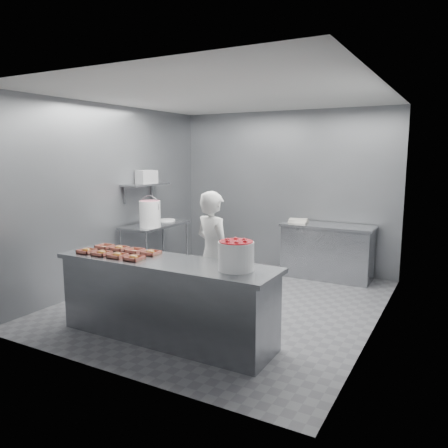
{
  "coord_description": "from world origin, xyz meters",
  "views": [
    {
      "loc": [
        2.82,
        -5.12,
        2.06
      ],
      "look_at": [
        0.11,
        -0.2,
        1.15
      ],
      "focal_mm": 35.0,
      "sensor_mm": 36.0,
      "label": 1
    }
  ],
  "objects_px": {
    "back_counter": "(327,251)",
    "strawberry_tub": "(236,255)",
    "prep_table": "(155,242)",
    "worker": "(213,254)",
    "tray_1": "(102,253)",
    "tray_3": "(134,258)",
    "tray_4": "(105,247)",
    "service_counter": "(166,299)",
    "tray_0": "(87,251)",
    "tray_6": "(135,251)",
    "appliance": "(146,177)",
    "tray_2": "(118,255)",
    "tray_7": "(151,253)",
    "tray_5": "(119,248)",
    "glaze_bucket": "(150,213)"
  },
  "relations": [
    {
      "from": "back_counter",
      "to": "strawberry_tub",
      "type": "relative_size",
      "value": 4.16
    },
    {
      "from": "prep_table",
      "to": "worker",
      "type": "height_order",
      "value": "worker"
    },
    {
      "from": "tray_1",
      "to": "tray_3",
      "type": "bearing_deg",
      "value": 0.0
    },
    {
      "from": "tray_4",
      "to": "worker",
      "type": "relative_size",
      "value": 0.12
    },
    {
      "from": "tray_4",
      "to": "worker",
      "type": "height_order",
      "value": "worker"
    },
    {
      "from": "service_counter",
      "to": "tray_3",
      "type": "distance_m",
      "value": 0.58
    },
    {
      "from": "tray_0",
      "to": "tray_6",
      "type": "height_order",
      "value": "tray_0"
    },
    {
      "from": "tray_4",
      "to": "tray_1",
      "type": "bearing_deg",
      "value": -51.06
    },
    {
      "from": "strawberry_tub",
      "to": "appliance",
      "type": "relative_size",
      "value": 1.24
    },
    {
      "from": "tray_2",
      "to": "tray_7",
      "type": "bearing_deg",
      "value": 50.7
    },
    {
      "from": "tray_3",
      "to": "appliance",
      "type": "relative_size",
      "value": 0.64
    },
    {
      "from": "tray_6",
      "to": "tray_5",
      "type": "bearing_deg",
      "value": -180.0
    },
    {
      "from": "tray_3",
      "to": "strawberry_tub",
      "type": "distance_m",
      "value": 1.2
    },
    {
      "from": "tray_7",
      "to": "glaze_bucket",
      "type": "relative_size",
      "value": 0.37
    },
    {
      "from": "tray_5",
      "to": "tray_3",
      "type": "bearing_deg",
      "value": -31.42
    },
    {
      "from": "appliance",
      "to": "prep_table",
      "type": "bearing_deg",
      "value": 9.32
    },
    {
      "from": "tray_7",
      "to": "worker",
      "type": "xyz_separation_m",
      "value": [
        0.4,
        0.74,
        -0.12
      ]
    },
    {
      "from": "tray_0",
      "to": "glaze_bucket",
      "type": "distance_m",
      "value": 1.87
    },
    {
      "from": "tray_3",
      "to": "tray_5",
      "type": "distance_m",
      "value": 0.56
    },
    {
      "from": "tray_1",
      "to": "worker",
      "type": "distance_m",
      "value": 1.37
    },
    {
      "from": "back_counter",
      "to": "tray_2",
      "type": "xyz_separation_m",
      "value": [
        -1.45,
        -3.4,
        0.47
      ]
    },
    {
      "from": "service_counter",
      "to": "tray_5",
      "type": "bearing_deg",
      "value": 169.48
    },
    {
      "from": "service_counter",
      "to": "tray_6",
      "type": "bearing_deg",
      "value": 164.98
    },
    {
      "from": "tray_5",
      "to": "back_counter",
      "type": "bearing_deg",
      "value": 61.43
    },
    {
      "from": "tray_1",
      "to": "tray_5",
      "type": "xyz_separation_m",
      "value": [
        0.0,
        0.29,
        0.0
      ]
    },
    {
      "from": "service_counter",
      "to": "strawberry_tub",
      "type": "xyz_separation_m",
      "value": [
        0.87,
        0.02,
        0.61
      ]
    },
    {
      "from": "tray_4",
      "to": "tray_3",
      "type": "bearing_deg",
      "value": -22.25
    },
    {
      "from": "strawberry_tub",
      "to": "appliance",
      "type": "distance_m",
      "value": 3.38
    },
    {
      "from": "strawberry_tub",
      "to": "tray_7",
      "type": "bearing_deg",
      "value": 173.7
    },
    {
      "from": "tray_2",
      "to": "glaze_bucket",
      "type": "relative_size",
      "value": 0.37
    },
    {
      "from": "prep_table",
      "to": "tray_3",
      "type": "distance_m",
      "value": 2.51
    },
    {
      "from": "strawberry_tub",
      "to": "back_counter",
      "type": "bearing_deg",
      "value": 89.43
    },
    {
      "from": "service_counter",
      "to": "tray_1",
      "type": "bearing_deg",
      "value": -169.48
    },
    {
      "from": "tray_1",
      "to": "appliance",
      "type": "height_order",
      "value": "appliance"
    },
    {
      "from": "prep_table",
      "to": "tray_1",
      "type": "relative_size",
      "value": 6.4
    },
    {
      "from": "tray_4",
      "to": "strawberry_tub",
      "type": "distance_m",
      "value": 1.9
    },
    {
      "from": "prep_table",
      "to": "tray_3",
      "type": "xyz_separation_m",
      "value": [
        1.34,
        -2.1,
        0.33
      ]
    },
    {
      "from": "service_counter",
      "to": "tray_5",
      "type": "height_order",
      "value": "tray_5"
    },
    {
      "from": "tray_0",
      "to": "tray_7",
      "type": "bearing_deg",
      "value": 22.16
    },
    {
      "from": "tray_3",
      "to": "glaze_bucket",
      "type": "bearing_deg",
      "value": 123.72
    },
    {
      "from": "service_counter",
      "to": "tray_5",
      "type": "relative_size",
      "value": 13.88
    },
    {
      "from": "prep_table",
      "to": "back_counter",
      "type": "relative_size",
      "value": 0.8
    },
    {
      "from": "tray_3",
      "to": "tray_2",
      "type": "bearing_deg",
      "value": 180.0
    },
    {
      "from": "worker",
      "to": "glaze_bucket",
      "type": "height_order",
      "value": "worker"
    },
    {
      "from": "tray_0",
      "to": "tray_2",
      "type": "distance_m",
      "value": 0.48
    },
    {
      "from": "tray_5",
      "to": "tray_0",
      "type": "bearing_deg",
      "value": -129.3
    },
    {
      "from": "appliance",
      "to": "glaze_bucket",
      "type": "bearing_deg",
      "value": -28.53
    },
    {
      "from": "tray_6",
      "to": "worker",
      "type": "xyz_separation_m",
      "value": [
        0.64,
        0.74,
        -0.12
      ]
    },
    {
      "from": "tray_1",
      "to": "tray_6",
      "type": "distance_m",
      "value": 0.38
    },
    {
      "from": "prep_table",
      "to": "tray_7",
      "type": "height_order",
      "value": "tray_7"
    }
  ]
}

